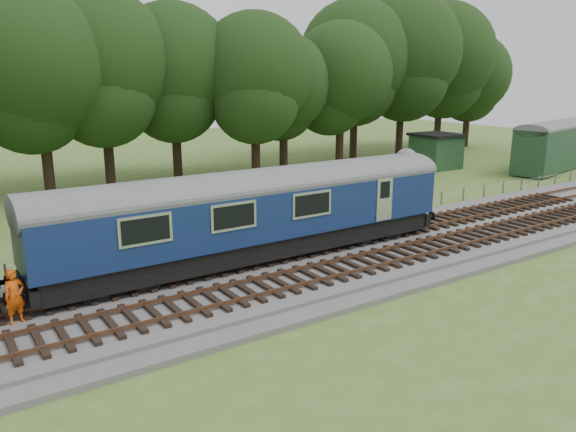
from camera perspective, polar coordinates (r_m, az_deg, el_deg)
ground at (r=25.44m, az=7.97°, el=-4.00°), size 120.00×120.00×0.00m
ballast at (r=25.39m, az=7.98°, el=-3.62°), size 70.00×7.00×0.35m
track_north at (r=26.33m, az=5.98°, el=-2.37°), size 67.20×2.40×0.21m
track_south at (r=24.21m, az=10.52°, el=-4.02°), size 67.20×2.40×0.21m
fence at (r=28.79m, az=2.03°, el=-1.71°), size 64.00×0.12×1.00m
tree_line at (r=43.83m, az=-11.49°, el=3.54°), size 70.00×8.00×18.00m
dmu_railcar at (r=23.05m, az=-3.23°, el=0.93°), size 18.05×2.86×3.88m
worker at (r=19.44m, az=-26.01°, el=-7.35°), size 0.73×0.57×1.75m
parked_coach at (r=54.76m, az=26.31°, el=6.87°), size 16.15×6.03×4.07m
shed at (r=50.20m, az=14.79°, el=6.44°), size 3.82×3.82×2.99m
caravan at (r=54.49m, az=25.60°, el=5.62°), size 4.74×3.08×2.13m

